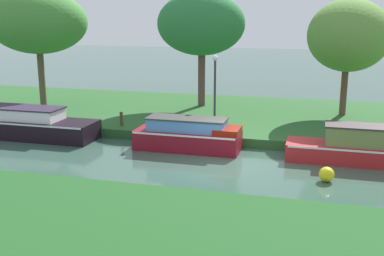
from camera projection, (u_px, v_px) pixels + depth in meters
The scene contains 11 objects.
ground_plane at pixel (232, 162), 17.19m from camera, with size 120.00×120.00×0.00m, color #355446.
riverbank_far at pixel (258, 118), 23.70m from camera, with size 72.00×10.00×0.40m, color #275727.
black_narrowboat at pixel (19, 123), 20.70m from camera, with size 6.80×1.76×1.36m.
maroon_cruiser at pixel (189, 135), 18.69m from camera, with size 4.21×1.48×1.31m.
willow_tree_left at pixel (37, 22), 24.49m from camera, with size 5.45×4.06×6.15m.
willow_tree_centre at pixel (201, 24), 24.53m from camera, with size 4.69×3.37×6.07m.
willow_tree_right at pixel (349, 36), 21.99m from camera, with size 3.84×4.80×5.63m.
lamp_post at pixel (215, 83), 20.60m from camera, with size 0.24×0.24×3.17m.
mooring_post_near at pixel (171, 123), 20.48m from camera, with size 0.16×0.16×0.52m, color brown.
mooring_post_far at pixel (121, 119), 21.08m from camera, with size 0.14×0.14×0.62m, color #4A3A23.
channel_buoy at pixel (327, 174), 15.15m from camera, with size 0.50×0.50×0.50m, color yellow.
Camera 1 is at (2.93, -16.21, 5.28)m, focal length 43.81 mm.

